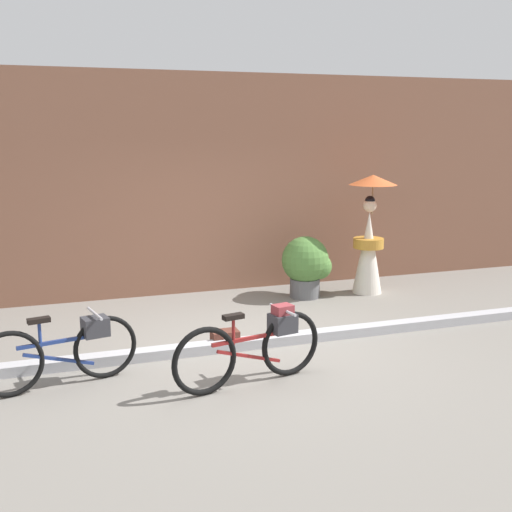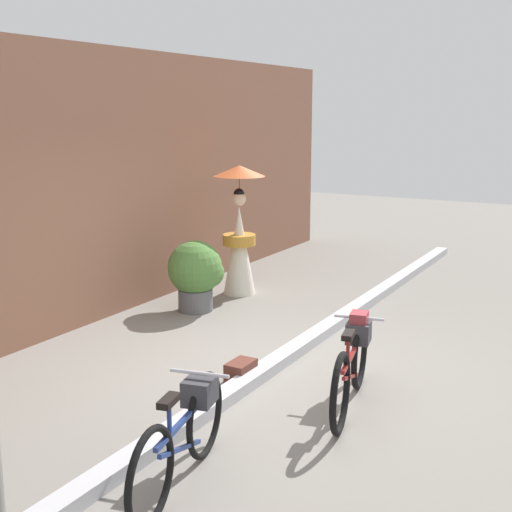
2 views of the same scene
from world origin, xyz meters
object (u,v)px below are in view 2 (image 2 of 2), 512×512
(bicycle_near_officer, at_px, (352,362))
(person_with_parasol, at_px, (239,231))
(backpack_on_pavement, at_px, (241,370))
(bicycle_far_side, at_px, (184,432))
(potted_plant_by_door, at_px, (197,272))

(bicycle_near_officer, bearing_deg, person_with_parasol, 45.36)
(person_with_parasol, height_order, backpack_on_pavement, person_with_parasol)
(bicycle_far_side, distance_m, potted_plant_by_door, 4.48)
(bicycle_far_side, relative_size, person_with_parasol, 0.85)
(bicycle_near_officer, xyz_separation_m, backpack_on_pavement, (0.00, 1.20, -0.32))
(backpack_on_pavement, bearing_deg, person_with_parasol, 31.15)
(potted_plant_by_door, bearing_deg, person_with_parasol, -2.18)
(bicycle_near_officer, height_order, potted_plant_by_door, potted_plant_by_door)
(bicycle_far_side, distance_m, person_with_parasol, 5.41)
(bicycle_near_officer, xyz_separation_m, bicycle_far_side, (-1.89, 0.56, -0.02))
(bicycle_near_officer, xyz_separation_m, potted_plant_by_door, (1.86, 3.01, 0.11))
(person_with_parasol, bearing_deg, backpack_on_pavement, -148.85)
(person_with_parasol, bearing_deg, bicycle_far_side, -153.48)
(potted_plant_by_door, relative_size, backpack_on_pavement, 2.93)
(bicycle_far_side, height_order, backpack_on_pavement, bicycle_far_side)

